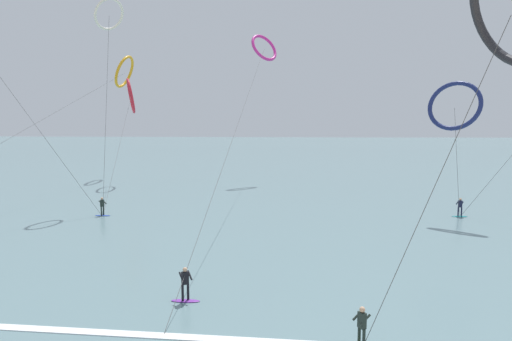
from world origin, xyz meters
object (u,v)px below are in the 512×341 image
at_px(surfer_lime, 362,331).
at_px(kite_amber, 124,72).
at_px(kite_crimson, 131,96).
at_px(kite_charcoal, 511,10).
at_px(kite_navy, 455,106).
at_px(surfer_violet, 185,286).
at_px(surfer_cobalt, 102,208).
at_px(kite_magenta, 264,48).
at_px(surfer_teal, 460,209).
at_px(kite_ivory, 109,15).

xyz_separation_m(surfer_lime, kite_amber, (-27.08, 51.01, 15.08)).
relative_size(kite_amber, kite_crimson, 2.38).
bearing_deg(kite_charcoal, kite_navy, -24.91).
height_order(kite_charcoal, kite_crimson, kite_charcoal).
bearing_deg(kite_crimson, kite_charcoal, -167.52).
bearing_deg(surfer_lime, kite_navy, -55.16).
bearing_deg(surfer_violet, surfer_cobalt, -92.37).
distance_m(kite_crimson, kite_navy, 40.39).
relative_size(kite_crimson, kite_magenta, 0.46).
bearing_deg(surfer_teal, kite_charcoal, -102.32).
bearing_deg(kite_ivory, kite_magenta, 176.82).
bearing_deg(kite_amber, kite_ivory, 19.51).
relative_size(kite_magenta, kite_navy, 4.13).
distance_m(surfer_violet, surfer_lime, 8.69).
xyz_separation_m(kite_magenta, kite_navy, (17.46, -24.84, -8.83)).
bearing_deg(kite_charcoal, kite_magenta, 4.24).
height_order(surfer_teal, kite_ivory, kite_ivory).
relative_size(kite_magenta, kite_ivory, 2.43).
xyz_separation_m(surfer_lime, kite_navy, (11.71, 23.25, 9.14)).
relative_size(surfer_violet, kite_amber, 0.03).
height_order(kite_charcoal, kite_ivory, kite_ivory).
distance_m(surfer_lime, kite_ivory, 39.50).
bearing_deg(kite_magenta, kite_crimson, 150.96).
bearing_deg(kite_magenta, kite_navy, -99.86).
height_order(surfer_lime, kite_amber, kite_amber).
bearing_deg(kite_ivory, surfer_cobalt, 43.33).
distance_m(kite_charcoal, kite_ivory, 38.29).
bearing_deg(surfer_teal, kite_amber, 152.20).
height_order(surfer_lime, kite_magenta, kite_magenta).
height_order(surfer_violet, kite_crimson, kite_crimson).
relative_size(surfer_cobalt, surfer_violet, 1.00).
xyz_separation_m(surfer_teal, kite_navy, (-1.21, -0.74, 9.14)).
xyz_separation_m(kite_amber, kite_ivory, (6.71, -22.55, 3.24)).
bearing_deg(kite_amber, surfer_lime, 30.92).
distance_m(surfer_lime, kite_magenta, 51.67).
xyz_separation_m(surfer_cobalt, kite_charcoal, (24.38, -21.88, 11.87)).
height_order(surfer_violet, kite_ivory, kite_ivory).
bearing_deg(kite_charcoal, kite_amber, 23.93).
bearing_deg(kite_ivory, kite_navy, 114.29).
height_order(surfer_teal, kite_amber, kite_amber).
relative_size(surfer_violet, kite_magenta, 0.03).
bearing_deg(kite_amber, kite_crimson, 27.52).
height_order(kite_amber, kite_crimson, kite_amber).
xyz_separation_m(surfer_cobalt, surfer_lime, (19.34, -22.43, 0.00)).
relative_size(kite_amber, kite_magenta, 1.09).
distance_m(kite_charcoal, kite_navy, 23.81).
bearing_deg(surfer_cobalt, kite_magenta, 171.25).
xyz_separation_m(surfer_cobalt, surfer_violet, (11.65, -18.39, 0.00)).
bearing_deg(surfer_lime, kite_charcoal, -112.15).
xyz_separation_m(surfer_lime, kite_magenta, (-5.75, 48.10, 17.97)).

